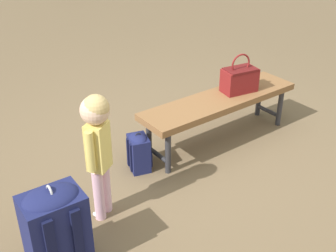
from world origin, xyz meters
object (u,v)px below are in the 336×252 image
object	(u,v)px
handbag	(240,79)
backpack_small	(139,151)
child_standing	(98,139)
park_bench	(220,103)
backpack_large	(55,227)

from	to	relation	value
handbag	backpack_small	xyz separation A→B (m)	(1.09, -0.16, -0.40)
child_standing	backpack_small	size ratio (longest dim) A/B	2.75
handbag	park_bench	bearing A→B (deg)	-5.05
handbag	backpack_small	world-z (taller)	handbag
handbag	backpack_large	distance (m)	2.18
backpack_large	backpack_small	size ratio (longest dim) A/B	1.75
handbag	backpack_small	bearing A→B (deg)	-8.36
handbag	child_standing	xyz separation A→B (m)	(1.66, 0.12, 0.07)
park_bench	backpack_small	world-z (taller)	park_bench
handbag	backpack_large	bearing A→B (deg)	8.73
backpack_small	child_standing	bearing A→B (deg)	26.18
park_bench	handbag	size ratio (longest dim) A/B	4.44
child_standing	backpack_small	world-z (taller)	child_standing
backpack_large	backpack_small	world-z (taller)	backpack_large
park_bench	backpack_large	bearing A→B (deg)	10.38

